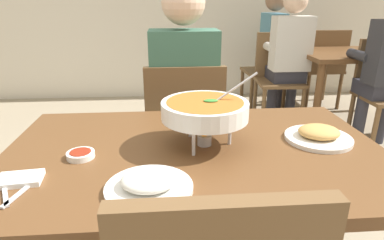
{
  "coord_description": "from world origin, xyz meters",
  "views": [
    {
      "loc": [
        -0.09,
        -1.03,
        1.22
      ],
      "look_at": [
        0.0,
        0.15,
        0.78
      ],
      "focal_mm": 30.65,
      "sensor_mm": 36.0,
      "label": 1
    }
  ],
  "objects_px": {
    "sauce_dish": "(81,154)",
    "patron_bg_left": "(289,51)",
    "curry_bowl": "(205,110)",
    "patron_bg_middle": "(276,44)",
    "chair_bg_left": "(278,73)",
    "chair_diner_main": "(184,131)",
    "chair_bg_middle": "(272,65)",
    "chair_bg_corner": "(323,64)",
    "chair_bg_right": "(383,87)",
    "dining_table_main": "(195,175)",
    "rice_plate": "(149,184)",
    "diner_main": "(184,89)",
    "dining_table_far": "(349,65)",
    "appetizer_plate": "(319,135)"
  },
  "relations": [
    {
      "from": "chair_bg_corner",
      "to": "diner_main",
      "type": "bearing_deg",
      "value": -132.69
    },
    {
      "from": "curry_bowl",
      "to": "chair_bg_middle",
      "type": "xyz_separation_m",
      "value": [
        1.08,
        2.59,
        -0.35
      ]
    },
    {
      "from": "rice_plate",
      "to": "patron_bg_left",
      "type": "xyz_separation_m",
      "value": [
        1.24,
        2.32,
        -0.01
      ]
    },
    {
      "from": "patron_bg_middle",
      "to": "chair_bg_right",
      "type": "bearing_deg",
      "value": -59.18
    },
    {
      "from": "chair_bg_right",
      "to": "patron_bg_middle",
      "type": "bearing_deg",
      "value": 120.82
    },
    {
      "from": "chair_bg_left",
      "to": "chair_bg_corner",
      "type": "height_order",
      "value": "same"
    },
    {
      "from": "chair_diner_main",
      "to": "chair_bg_middle",
      "type": "bearing_deg",
      "value": 59.88
    },
    {
      "from": "curry_bowl",
      "to": "chair_diner_main",
      "type": "bearing_deg",
      "value": 92.97
    },
    {
      "from": "diner_main",
      "to": "chair_bg_left",
      "type": "xyz_separation_m",
      "value": [
        1.03,
        1.44,
        -0.24
      ]
    },
    {
      "from": "appetizer_plate",
      "to": "chair_bg_right",
      "type": "height_order",
      "value": "chair_bg_right"
    },
    {
      "from": "diner_main",
      "to": "chair_bg_right",
      "type": "height_order",
      "value": "diner_main"
    },
    {
      "from": "chair_bg_right",
      "to": "appetizer_plate",
      "type": "bearing_deg",
      "value": -130.46
    },
    {
      "from": "chair_diner_main",
      "to": "chair_bg_right",
      "type": "distance_m",
      "value": 1.96
    },
    {
      "from": "diner_main",
      "to": "appetizer_plate",
      "type": "relative_size",
      "value": 5.46
    },
    {
      "from": "patron_bg_left",
      "to": "patron_bg_middle",
      "type": "xyz_separation_m",
      "value": [
        0.04,
        0.55,
        0.0
      ]
    },
    {
      "from": "dining_table_main",
      "to": "diner_main",
      "type": "height_order",
      "value": "diner_main"
    },
    {
      "from": "dining_table_main",
      "to": "chair_bg_right",
      "type": "relative_size",
      "value": 1.46
    },
    {
      "from": "patron_bg_middle",
      "to": "dining_table_far",
      "type": "bearing_deg",
      "value": -43.91
    },
    {
      "from": "chair_bg_middle",
      "to": "chair_bg_corner",
      "type": "height_order",
      "value": "same"
    },
    {
      "from": "chair_diner_main",
      "to": "sauce_dish",
      "type": "xyz_separation_m",
      "value": [
        -0.38,
        -0.74,
        0.23
      ]
    },
    {
      "from": "sauce_dish",
      "to": "patron_bg_left",
      "type": "distance_m",
      "value": 2.57
    },
    {
      "from": "chair_bg_corner",
      "to": "patron_bg_middle",
      "type": "distance_m",
      "value": 0.62
    },
    {
      "from": "dining_table_main",
      "to": "chair_diner_main",
      "type": "relative_size",
      "value": 1.46
    },
    {
      "from": "diner_main",
      "to": "chair_bg_right",
      "type": "bearing_deg",
      "value": 25.28
    },
    {
      "from": "rice_plate",
      "to": "patron_bg_middle",
      "type": "distance_m",
      "value": 3.14
    },
    {
      "from": "appetizer_plate",
      "to": "chair_bg_left",
      "type": "relative_size",
      "value": 0.27
    },
    {
      "from": "appetizer_plate",
      "to": "chair_bg_middle",
      "type": "bearing_deg",
      "value": 75.74
    },
    {
      "from": "sauce_dish",
      "to": "dining_table_far",
      "type": "relative_size",
      "value": 0.09
    },
    {
      "from": "rice_plate",
      "to": "patron_bg_left",
      "type": "distance_m",
      "value": 2.63
    },
    {
      "from": "patron_bg_middle",
      "to": "rice_plate",
      "type": "bearing_deg",
      "value": -114.05
    },
    {
      "from": "sauce_dish",
      "to": "chair_diner_main",
      "type": "bearing_deg",
      "value": 62.84
    },
    {
      "from": "chair_bg_middle",
      "to": "patron_bg_middle",
      "type": "bearing_deg",
      "value": -7.92
    },
    {
      "from": "curry_bowl",
      "to": "chair_bg_left",
      "type": "distance_m",
      "value": 2.4
    },
    {
      "from": "sauce_dish",
      "to": "diner_main",
      "type": "bearing_deg",
      "value": 63.83
    },
    {
      "from": "chair_bg_left",
      "to": "patron_bg_left",
      "type": "relative_size",
      "value": 0.69
    },
    {
      "from": "sauce_dish",
      "to": "chair_bg_left",
      "type": "xyz_separation_m",
      "value": [
        1.41,
        2.22,
        -0.23
      ]
    },
    {
      "from": "sauce_dish",
      "to": "chair_bg_middle",
      "type": "xyz_separation_m",
      "value": [
        1.49,
        2.66,
        -0.23
      ]
    },
    {
      "from": "diner_main",
      "to": "rice_plate",
      "type": "xyz_separation_m",
      "value": [
        -0.15,
        -0.99,
        0.01
      ]
    },
    {
      "from": "curry_bowl",
      "to": "dining_table_far",
      "type": "height_order",
      "value": "curry_bowl"
    },
    {
      "from": "patron_bg_middle",
      "to": "chair_bg_left",
      "type": "bearing_deg",
      "value": -102.83
    },
    {
      "from": "dining_table_far",
      "to": "chair_bg_corner",
      "type": "xyz_separation_m",
      "value": [
        -0.01,
        0.52,
        -0.09
      ]
    },
    {
      "from": "curry_bowl",
      "to": "appetizer_plate",
      "type": "relative_size",
      "value": 1.39
    },
    {
      "from": "dining_table_far",
      "to": "chair_bg_middle",
      "type": "distance_m",
      "value": 0.82
    },
    {
      "from": "rice_plate",
      "to": "patron_bg_middle",
      "type": "relative_size",
      "value": 0.18
    },
    {
      "from": "chair_bg_middle",
      "to": "chair_diner_main",
      "type": "bearing_deg",
      "value": -120.12
    },
    {
      "from": "curry_bowl",
      "to": "patron_bg_middle",
      "type": "xyz_separation_m",
      "value": [
        1.1,
        2.59,
        -0.11
      ]
    },
    {
      "from": "chair_diner_main",
      "to": "curry_bowl",
      "type": "height_order",
      "value": "curry_bowl"
    },
    {
      "from": "diner_main",
      "to": "dining_table_far",
      "type": "relative_size",
      "value": 1.31
    },
    {
      "from": "appetizer_plate",
      "to": "dining_table_far",
      "type": "distance_m",
      "value": 2.38
    },
    {
      "from": "chair_bg_middle",
      "to": "chair_bg_right",
      "type": "height_order",
      "value": "same"
    }
  ]
}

